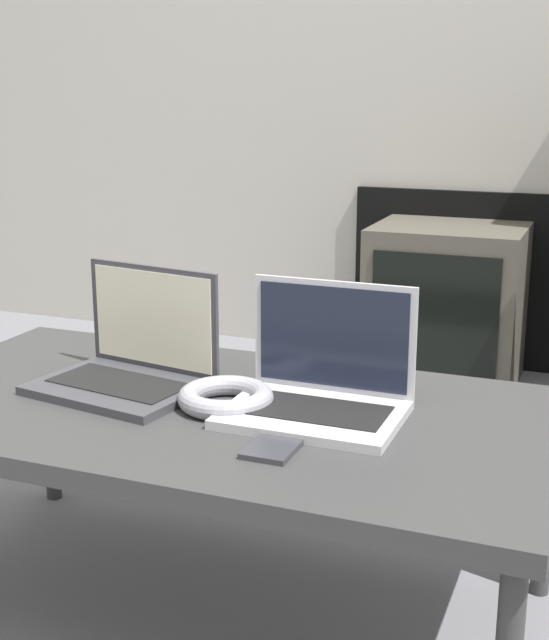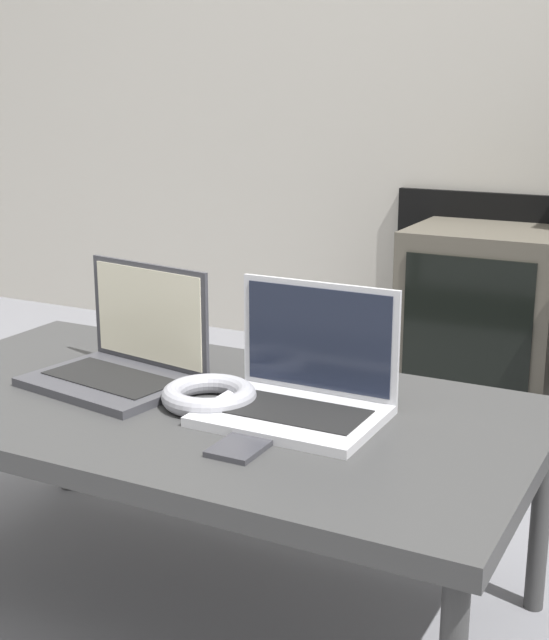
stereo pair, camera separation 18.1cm
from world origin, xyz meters
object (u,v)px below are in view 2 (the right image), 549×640
object	(u,v)px
laptop_left	(125,357)
headphones	(209,396)
laptop_right	(302,387)
phone	(246,443)
tv	(483,309)

from	to	relation	value
laptop_left	headphones	distance (m)	0.22
laptop_right	phone	distance (m)	0.18
laptop_right	tv	xyz separation A→B (m)	(-0.06, 1.46, -0.20)
headphones	tv	distance (m)	1.51
laptop_right	tv	world-z (taller)	laptop_right
laptop_right	tv	size ratio (longest dim) A/B	0.57
tv	laptop_right	bearing A→B (deg)	-87.71
laptop_right	tv	bearing A→B (deg)	92.22
laptop_left	laptop_right	distance (m)	0.37
laptop_left	tv	world-z (taller)	laptop_left
laptop_right	tv	distance (m)	1.47
tv	phone	bearing A→B (deg)	-88.41
tv	laptop_left	bearing A→B (deg)	-102.06
laptop_right	headphones	distance (m)	0.17
headphones	tv	world-z (taller)	tv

